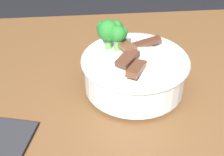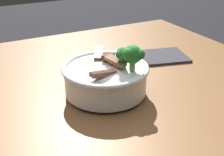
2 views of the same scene
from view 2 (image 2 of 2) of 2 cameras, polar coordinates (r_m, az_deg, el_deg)
The scene contains 3 objects.
dining_table at distance 0.86m, azimuth -10.45°, elevation -10.40°, with size 1.35×0.92×0.83m.
rice_bowl at distance 0.74m, azimuth -1.11°, elevation 0.44°, with size 0.22×0.22×0.14m.
folded_napkin at distance 1.00m, azimuth 9.82°, elevation 4.15°, with size 0.15×0.13×0.01m, color #28282D.
Camera 2 is at (0.17, 0.67, 1.20)m, focal length 47.45 mm.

